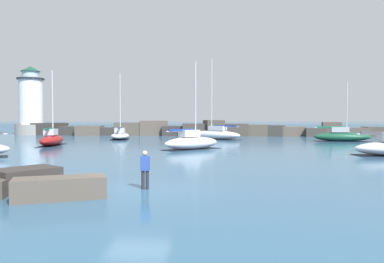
{
  "coord_description": "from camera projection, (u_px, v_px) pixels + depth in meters",
  "views": [
    {
      "loc": [
        3.73,
        -14.73,
        2.91
      ],
      "look_at": [
        -1.05,
        31.44,
        1.25
      ],
      "focal_mm": 35.0,
      "sensor_mm": 36.0,
      "label": 1
    }
  ],
  "objects": [
    {
      "name": "breakwater_jetty",
      "position": [
        209.0,
        130.0,
        62.29
      ],
      "size": [
        69.5,
        6.71,
        2.58
      ],
      "color": "brown",
      "rests_on": "ground"
    },
    {
      "name": "ground_plane",
      "position": [
        138.0,
        190.0,
        15.13
      ],
      "size": [
        600.0,
        600.0,
        0.0
      ],
      "primitive_type": "plane",
      "color": "#336084"
    },
    {
      "name": "open_sea_beyond",
      "position": [
        219.0,
        127.0,
        121.92
      ],
      "size": [
        400.0,
        116.0,
        0.01
      ],
      "color": "#235175",
      "rests_on": "ground"
    },
    {
      "name": "person_on_rocks",
      "position": [
        145.0,
        168.0,
        15.29
      ],
      "size": [
        0.36,
        0.22,
        1.58
      ],
      "color": "#282833",
      "rests_on": "ground"
    },
    {
      "name": "sailboat_moored_5",
      "position": [
        192.0,
        142.0,
        34.84
      ],
      "size": [
        5.67,
        5.59,
        8.23
      ],
      "color": "white",
      "rests_on": "ground"
    },
    {
      "name": "sailboat_moored_4",
      "position": [
        342.0,
        136.0,
        46.64
      ],
      "size": [
        6.99,
        2.13,
        7.37
      ],
      "color": "#195138",
      "rests_on": "ground"
    },
    {
      "name": "sailboat_moored_0",
      "position": [
        52.0,
        139.0,
        39.72
      ],
      "size": [
        3.3,
        6.94,
        8.04
      ],
      "color": "maroon",
      "rests_on": "ground"
    },
    {
      "name": "foreground_rocks",
      "position": [
        6.0,
        183.0,
        14.58
      ],
      "size": [
        7.59,
        4.17,
        0.88
      ],
      "color": "brown",
      "rests_on": "ground"
    },
    {
      "name": "sailboat_moored_2",
      "position": [
        215.0,
        134.0,
        51.27
      ],
      "size": [
        7.71,
        5.81,
        11.05
      ],
      "color": "silver",
      "rests_on": "ground"
    },
    {
      "name": "sailboat_moored_6",
      "position": [
        120.0,
        135.0,
        51.35
      ],
      "size": [
        3.73,
        6.67,
        9.06
      ],
      "color": "white",
      "rests_on": "ground"
    },
    {
      "name": "lighthouse",
      "position": [
        31.0,
        106.0,
        65.23
      ],
      "size": [
        5.36,
        5.36,
        11.92
      ],
      "color": "gray",
      "rests_on": "ground"
    },
    {
      "name": "mooring_buoy_orange_near",
      "position": [
        180.0,
        141.0,
        41.98
      ],
      "size": [
        0.75,
        0.75,
        0.95
      ],
      "color": "yellow",
      "rests_on": "ground"
    }
  ]
}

